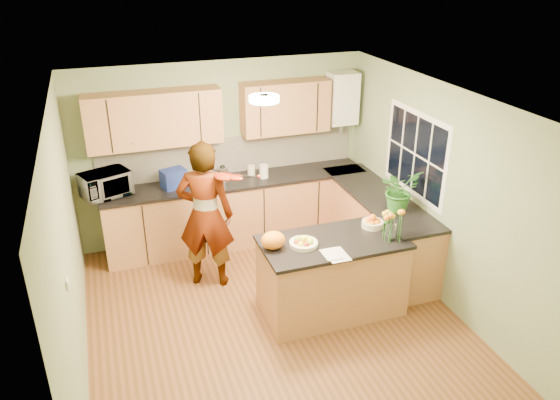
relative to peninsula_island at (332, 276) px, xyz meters
name	(u,v)px	position (x,y,z in m)	size (l,w,h in m)	color
floor	(275,321)	(-0.68, 0.00, -0.46)	(4.50, 4.50, 0.00)	brown
ceiling	(274,102)	(-0.68, 0.00, 2.04)	(4.00, 4.50, 0.02)	white
wall_back	(223,152)	(-0.68, 2.25, 0.79)	(4.00, 0.02, 2.50)	gray
wall_front	(380,366)	(-0.68, -2.25, 0.79)	(4.00, 0.02, 2.50)	gray
wall_left	(68,254)	(-2.68, 0.00, 0.79)	(0.02, 4.50, 2.50)	gray
wall_right	(442,196)	(1.32, 0.00, 0.79)	(0.02, 4.50, 2.50)	gray
back_counter	(237,211)	(-0.58, 1.95, 0.01)	(3.64, 0.62, 0.94)	#B57448
right_counter	(377,228)	(1.02, 0.85, 0.01)	(0.62, 2.24, 0.94)	#B57448
splashback	(230,155)	(-0.58, 2.23, 0.74)	(3.60, 0.02, 0.52)	white
upper_cabinets	(211,114)	(-0.85, 2.08, 1.39)	(3.20, 0.34, 0.70)	#B57448
boiler	(342,98)	(1.02, 2.09, 1.44)	(0.40, 0.30, 0.86)	white
window_right	(415,154)	(1.31, 0.60, 1.09)	(0.01, 1.30, 1.05)	white
light_switch	(68,284)	(-2.66, -0.60, 0.84)	(0.02, 0.09, 0.09)	white
ceiling_lamp	(264,99)	(-0.68, 0.30, 2.00)	(0.30, 0.30, 0.07)	#FFEABF
peninsula_island	(332,276)	(0.00, 0.00, 0.00)	(1.59, 0.81, 0.91)	#B57448
fruit_dish	(304,242)	(-0.35, 0.00, 0.50)	(0.30, 0.30, 0.11)	beige
orange_bowl	(373,222)	(0.55, 0.15, 0.52)	(0.25, 0.25, 0.14)	beige
flower_vase	(393,214)	(0.60, -0.18, 0.77)	(0.26, 0.26, 0.47)	silver
orange_bag	(273,240)	(-0.68, 0.05, 0.55)	(0.26, 0.22, 0.19)	orange
papers	(336,255)	(-0.10, -0.30, 0.46)	(0.22, 0.30, 0.01)	silver
violinist	(205,215)	(-1.20, 1.04, 0.47)	(0.67, 0.44, 1.85)	#D9AB85
violin	(224,177)	(-1.00, 0.82, 1.02)	(0.56, 0.22, 0.11)	#4F0F04
microwave	(105,184)	(-2.27, 1.96, 0.64)	(0.58, 0.39, 0.32)	white
blue_box	(174,179)	(-1.41, 1.96, 0.61)	(0.31, 0.23, 0.25)	navy
kettle	(223,174)	(-0.76, 1.95, 0.59)	(0.15, 0.15, 0.27)	#B6B6BA
jar_cream	(251,171)	(-0.35, 1.99, 0.56)	(0.10, 0.10, 0.16)	beige
jar_white	(264,171)	(-0.20, 1.89, 0.58)	(0.12, 0.12, 0.19)	white
potted_plant	(399,190)	(1.02, 0.41, 0.74)	(0.46, 0.40, 0.52)	#317928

